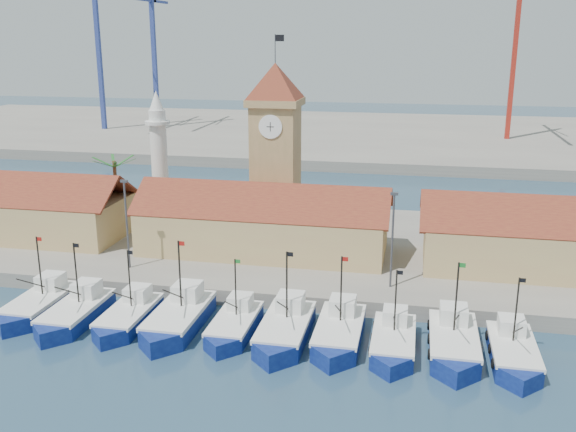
% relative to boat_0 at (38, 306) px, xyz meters
% --- Properties ---
extents(ground, '(400.00, 400.00, 0.00)m').
position_rel_boat_0_xyz_m(ground, '(16.67, -2.94, -0.76)').
color(ground, '#1D3A4D').
rests_on(ground, ground).
extents(quay, '(140.00, 32.00, 1.50)m').
position_rel_boat_0_xyz_m(quay, '(16.67, 21.06, -0.01)').
color(quay, gray).
rests_on(quay, ground).
extents(terminal, '(240.00, 80.00, 2.00)m').
position_rel_boat_0_xyz_m(terminal, '(16.67, 107.06, 0.24)').
color(terminal, gray).
rests_on(terminal, ground).
extents(boat_0, '(3.55, 9.73, 7.36)m').
position_rel_boat_0_xyz_m(boat_0, '(0.00, 0.00, 0.00)').
color(boat_0, navy).
rests_on(boat_0, ground).
extents(boat_1, '(3.56, 9.74, 7.37)m').
position_rel_boat_0_xyz_m(boat_1, '(4.15, -1.02, 0.00)').
color(boat_1, navy).
rests_on(boat_1, ground).
extents(boat_2, '(3.34, 9.16, 6.93)m').
position_rel_boat_0_xyz_m(boat_2, '(8.92, -0.66, -0.04)').
color(boat_2, navy).
rests_on(boat_2, ground).
extents(boat_3, '(3.85, 10.55, 7.99)m').
position_rel_boat_0_xyz_m(boat_3, '(13.36, -0.41, 0.06)').
color(boat_3, navy).
rests_on(boat_3, ground).
extents(boat_4, '(3.24, 8.88, 6.72)m').
position_rel_boat_0_xyz_m(boat_4, '(18.29, -0.45, -0.07)').
color(boat_4, navy).
rests_on(boat_4, ground).
extents(boat_5, '(3.74, 10.26, 7.76)m').
position_rel_boat_0_xyz_m(boat_5, '(22.66, -0.70, 0.04)').
color(boat_5, navy).
rests_on(boat_5, ground).
extents(boat_6, '(3.62, 9.92, 7.51)m').
position_rel_boat_0_xyz_m(boat_6, '(27.05, -0.28, 0.01)').
color(boat_6, navy).
rests_on(boat_6, ground).
extents(boat_7, '(3.33, 9.12, 6.90)m').
position_rel_boat_0_xyz_m(boat_7, '(31.43, -0.89, -0.05)').
color(boat_7, navy).
rests_on(boat_7, ground).
extents(boat_8, '(3.71, 10.17, 7.70)m').
position_rel_boat_0_xyz_m(boat_8, '(36.06, -0.39, 0.03)').
color(boat_8, navy).
rests_on(boat_8, ground).
extents(boat_9, '(3.38, 9.25, 7.00)m').
position_rel_boat_0_xyz_m(boat_9, '(40.45, -0.97, -0.04)').
color(boat_9, navy).
rests_on(boat_9, ground).
extents(hall_left, '(31.20, 10.13, 7.61)m').
position_rel_boat_0_xyz_m(hall_left, '(-15.33, 17.06, 3.23)').
color(hall_left, tan).
rests_on(hall_left, quay).
extents(hall_center, '(27.04, 10.13, 7.61)m').
position_rel_boat_0_xyz_m(hall_center, '(16.67, 17.06, 3.23)').
color(hall_center, tan).
rests_on(hall_center, quay).
extents(clock_tower, '(5.80, 5.80, 22.70)m').
position_rel_boat_0_xyz_m(clock_tower, '(16.67, 23.05, 11.20)').
color(clock_tower, tan).
rests_on(clock_tower, quay).
extents(minaret, '(3.00, 3.00, 16.30)m').
position_rel_boat_0_xyz_m(minaret, '(1.67, 25.06, 8.97)').
color(minaret, silver).
rests_on(minaret, quay).
extents(palm_tree, '(5.60, 5.03, 8.39)m').
position_rel_boat_0_xyz_m(palm_tree, '(-3.33, 23.06, 5.48)').
color(palm_tree, brown).
rests_on(palm_tree, quay).
extents(lamp_posts, '(80.70, 0.25, 9.03)m').
position_rel_boat_0_xyz_m(lamp_posts, '(17.17, 9.06, 5.72)').
color(lamp_posts, '#3F3F44').
rests_on(lamp_posts, quay).
extents(crane_blue_far, '(1.00, 34.64, 46.50)m').
position_rel_boat_0_xyz_m(crane_blue_far, '(-43.83, 97.49, 27.20)').
color(crane_blue_far, navy).
rests_on(crane_blue_far, terminal).
extents(crane_blue_near, '(1.00, 30.88, 38.32)m').
position_rel_boat_0_xyz_m(crane_blue_near, '(-32.25, 103.81, 22.36)').
color(crane_blue_near, navy).
rests_on(crane_blue_near, terminal).
extents(crane_red_right, '(1.00, 32.98, 40.55)m').
position_rel_boat_0_xyz_m(crane_red_right, '(51.88, 100.56, 23.77)').
color(crane_red_right, '#AA251A').
rests_on(crane_red_right, terminal).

